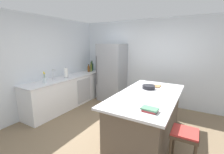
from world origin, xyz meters
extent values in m
plane|color=#7A664C|center=(0.00, 0.00, 0.00)|extent=(7.20, 7.20, 0.00)
cube|color=silver|center=(0.00, 2.25, 1.30)|extent=(6.00, 0.10, 2.60)
cube|color=silver|center=(-2.45, 0.00, 1.30)|extent=(0.10, 6.00, 2.60)
cube|color=white|center=(-2.10, 0.72, 0.44)|extent=(0.61, 2.77, 0.87)
cube|color=silver|center=(-2.10, 0.72, 0.89)|extent=(0.64, 2.80, 0.03)
cube|color=#B2B5BA|center=(-1.79, 1.06, 0.44)|extent=(0.01, 0.60, 0.73)
cube|color=brown|center=(0.47, 0.32, 0.43)|extent=(0.94, 1.97, 0.86)
cube|color=silver|center=(0.47, 0.32, 0.88)|extent=(1.10, 2.17, 0.04)
cube|color=#93969B|center=(-1.23, 1.85, 0.93)|extent=(0.82, 0.69, 1.86)
cylinder|color=#4C4C51|center=(-1.60, 1.49, 1.03)|extent=(0.02, 0.02, 0.93)
cylinder|color=#473828|center=(1.07, -0.22, 0.31)|extent=(0.04, 0.04, 0.63)
cylinder|color=#473828|center=(1.37, -0.22, 0.31)|extent=(0.04, 0.04, 0.63)
cube|color=#473828|center=(1.22, -0.37, 0.65)|extent=(0.36, 0.36, 0.04)
cube|color=#B2332D|center=(1.22, -0.37, 0.68)|extent=(0.34, 0.34, 0.03)
cylinder|color=silver|center=(-2.16, 0.23, 0.91)|extent=(0.05, 0.05, 0.02)
cylinder|color=silver|center=(-2.16, 0.23, 1.06)|extent=(0.02, 0.02, 0.28)
cylinder|color=silver|center=(-2.10, 0.23, 1.18)|extent=(0.14, 0.02, 0.02)
cylinder|color=silver|center=(-2.08, -0.09, 0.97)|extent=(0.10, 0.10, 0.13)
cylinder|color=#4C7F3D|center=(-2.09, -0.09, 1.06)|extent=(0.01, 0.03, 0.21)
sphere|color=yellow|center=(-2.09, -0.09, 1.17)|extent=(0.04, 0.04, 0.04)
cylinder|color=#4C7F3D|center=(-2.07, -0.10, 1.05)|extent=(0.01, 0.01, 0.19)
sphere|color=yellow|center=(-2.07, -0.10, 1.15)|extent=(0.04, 0.04, 0.04)
cylinder|color=#4C7F3D|center=(-2.06, -0.09, 1.05)|extent=(0.01, 0.04, 0.18)
sphere|color=yellow|center=(-2.06, -0.09, 1.14)|extent=(0.04, 0.04, 0.04)
cylinder|color=gray|center=(-2.07, 0.63, 0.91)|extent=(0.14, 0.14, 0.01)
cylinder|color=white|center=(-2.07, 0.63, 1.04)|extent=(0.11, 0.11, 0.26)
cylinder|color=gray|center=(-2.07, 0.63, 1.19)|extent=(0.02, 0.02, 0.04)
cylinder|color=#8CB79E|center=(-2.15, 2.00, 1.03)|extent=(0.08, 0.08, 0.26)
cylinder|color=#8CB79E|center=(-2.15, 2.00, 1.20)|extent=(0.03, 0.03, 0.08)
cylinder|color=black|center=(-2.15, 2.00, 1.25)|extent=(0.03, 0.03, 0.01)
cylinder|color=#19381E|center=(-2.11, 1.91, 1.03)|extent=(0.07, 0.07, 0.27)
cylinder|color=#19381E|center=(-2.11, 1.91, 1.21)|extent=(0.03, 0.03, 0.09)
cylinder|color=black|center=(-2.11, 1.91, 1.26)|extent=(0.03, 0.03, 0.01)
cylinder|color=olive|center=(-2.06, 1.80, 1.02)|extent=(0.06, 0.06, 0.24)
cylinder|color=olive|center=(-2.06, 1.80, 1.18)|extent=(0.03, 0.03, 0.08)
cylinder|color=black|center=(-2.06, 1.80, 1.23)|extent=(0.03, 0.03, 0.01)
cylinder|color=brown|center=(-2.10, 1.71, 0.99)|extent=(0.09, 0.09, 0.18)
cylinder|color=brown|center=(-2.10, 1.71, 1.12)|extent=(0.04, 0.04, 0.07)
cylinder|color=black|center=(-2.10, 1.71, 1.16)|extent=(0.04, 0.04, 0.01)
cube|color=#A83338|center=(0.73, -0.43, 0.92)|extent=(0.20, 0.16, 0.03)
cube|color=#4C7F60|center=(0.73, -0.43, 0.94)|extent=(0.25, 0.17, 0.03)
cylinder|color=black|center=(0.37, 0.69, 0.94)|extent=(0.28, 0.28, 0.08)
cube|color=#9E7042|center=(0.41, 0.96, 0.91)|extent=(0.31, 0.23, 0.02)
camera|label=1|loc=(1.32, -2.54, 1.88)|focal=24.90mm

